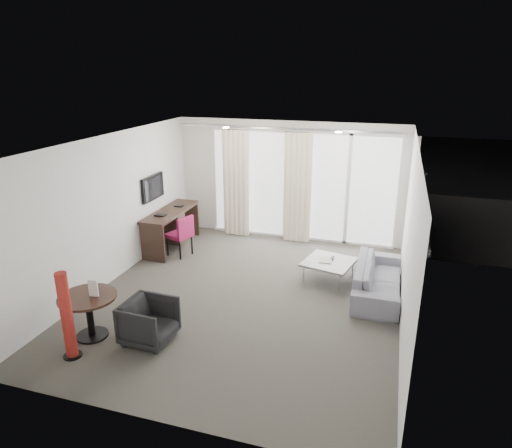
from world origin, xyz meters
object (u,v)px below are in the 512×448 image
(desk, at_px, (172,229))
(tub_armchair, at_px, (149,321))
(round_table, at_px, (90,316))
(red_lamp, at_px, (67,316))
(rattan_chair_a, at_px, (334,206))
(sofa, at_px, (378,279))
(rattan_chair_b, at_px, (387,203))
(desk_chair, at_px, (179,235))
(coffee_table, at_px, (328,270))

(desk, height_order, tub_armchair, desk)
(round_table, relative_size, red_lamp, 0.66)
(round_table, distance_m, rattan_chair_a, 6.69)
(desk, distance_m, sofa, 4.41)
(tub_armchair, relative_size, rattan_chair_b, 0.76)
(sofa, distance_m, rattan_chair_a, 3.83)
(desk_chair, bearing_deg, tub_armchair, -53.72)
(desk_chair, xyz_separation_m, coffee_table, (3.09, -0.27, -0.24))
(tub_armchair, relative_size, coffee_table, 0.82)
(round_table, xyz_separation_m, rattan_chair_a, (2.58, 6.17, 0.09))
(desk, relative_size, tub_armchair, 2.55)
(round_table, xyz_separation_m, rattan_chair_b, (3.84, 6.68, 0.12))
(desk_chair, distance_m, rattan_chair_b, 5.34)
(coffee_table, bearing_deg, red_lamp, -131.38)
(red_lamp, bearing_deg, round_table, 95.16)
(desk, relative_size, rattan_chair_b, 1.95)
(rattan_chair_a, bearing_deg, rattan_chair_b, 5.73)
(desk, bearing_deg, coffee_table, -10.18)
(coffee_table, bearing_deg, desk, 169.82)
(desk_chair, bearing_deg, coffee_table, 12.93)
(round_table, relative_size, tub_armchair, 1.19)
(tub_armchair, bearing_deg, sofa, -48.52)
(red_lamp, distance_m, tub_armchair, 1.08)
(desk, bearing_deg, tub_armchair, -68.02)
(desk_chair, bearing_deg, red_lamp, -69.45)
(sofa, bearing_deg, red_lamp, 128.69)
(rattan_chair_a, bearing_deg, round_table, -129.25)
(rattan_chair_a, xyz_separation_m, rattan_chair_b, (1.26, 0.51, 0.03))
(desk, xyz_separation_m, coffee_table, (3.44, -0.62, -0.22))
(desk, distance_m, rattan_chair_a, 4.09)
(desk_chair, relative_size, sofa, 0.45)
(sofa, xyz_separation_m, rattan_chair_b, (-0.00, 4.13, 0.17))
(red_lamp, distance_m, sofa, 4.88)
(red_lamp, bearing_deg, desk_chair, 92.67)
(round_table, xyz_separation_m, red_lamp, (0.04, -0.49, 0.29))
(tub_armchair, distance_m, rattan_chair_b, 7.18)
(desk_chair, xyz_separation_m, round_table, (0.12, -3.10, -0.10))
(red_lamp, relative_size, sofa, 0.65)
(sofa, height_order, rattan_chair_a, rattan_chair_a)
(desk, distance_m, coffee_table, 3.50)
(desk, xyz_separation_m, rattan_chair_a, (3.06, 2.72, 0.01))
(round_table, bearing_deg, red_lamp, -84.84)
(tub_armchair, xyz_separation_m, coffee_table, (2.11, 2.68, -0.12))
(desk, distance_m, tub_armchair, 3.56)
(coffee_table, relative_size, rattan_chair_b, 0.93)
(round_table, height_order, red_lamp, red_lamp)
(sofa, xyz_separation_m, rattan_chair_a, (-1.26, 3.61, 0.13))
(red_lamp, bearing_deg, coffee_table, 48.62)
(round_table, xyz_separation_m, sofa, (3.85, 2.56, -0.05))
(coffee_table, distance_m, rattan_chair_b, 3.96)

